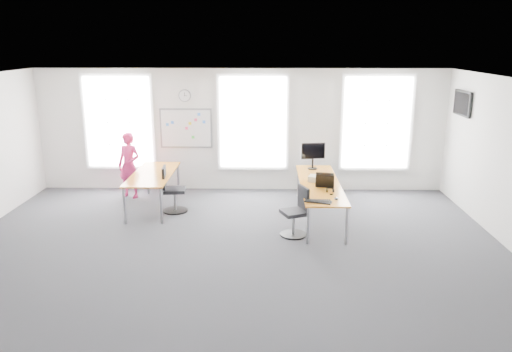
{
  "coord_description": "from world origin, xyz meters",
  "views": [
    {
      "loc": [
        0.64,
        -8.11,
        3.63
      ],
      "look_at": [
        0.43,
        1.2,
        1.1
      ],
      "focal_mm": 35.0,
      "sensor_mm": 36.0,
      "label": 1
    }
  ],
  "objects_px": {
    "keyboard": "(318,202)",
    "headphones": "(330,190)",
    "person": "(129,165)",
    "chair_left": "(172,192)",
    "desk_left": "(153,176)",
    "desk_right": "(320,185)",
    "monitor": "(313,153)",
    "chair_right": "(296,214)"
  },
  "relations": [
    {
      "from": "keyboard",
      "to": "headphones",
      "type": "relative_size",
      "value": 3.1
    },
    {
      "from": "person",
      "to": "chair_left",
      "type": "bearing_deg",
      "value": -22.3
    },
    {
      "from": "chair_left",
      "to": "keyboard",
      "type": "height_order",
      "value": "chair_left"
    },
    {
      "from": "desk_left",
      "to": "desk_right",
      "type": "bearing_deg",
      "value": -8.7
    },
    {
      "from": "chair_left",
      "to": "keyboard",
      "type": "relative_size",
      "value": 2.07
    },
    {
      "from": "person",
      "to": "monitor",
      "type": "distance_m",
      "value": 4.34
    },
    {
      "from": "desk_right",
      "to": "chair_left",
      "type": "bearing_deg",
      "value": 174.93
    },
    {
      "from": "person",
      "to": "headphones",
      "type": "bearing_deg",
      "value": -5.23
    },
    {
      "from": "person",
      "to": "monitor",
      "type": "height_order",
      "value": "person"
    },
    {
      "from": "keyboard",
      "to": "person",
      "type": "bearing_deg",
      "value": 166.39
    },
    {
      "from": "chair_right",
      "to": "headphones",
      "type": "relative_size",
      "value": 6.06
    },
    {
      "from": "headphones",
      "to": "monitor",
      "type": "bearing_deg",
      "value": 107.48
    },
    {
      "from": "headphones",
      "to": "chair_right",
      "type": "bearing_deg",
      "value": -139.41
    },
    {
      "from": "desk_left",
      "to": "person",
      "type": "bearing_deg",
      "value": 134.08
    },
    {
      "from": "desk_left",
      "to": "keyboard",
      "type": "xyz_separation_m",
      "value": [
        3.48,
        -1.85,
        0.04
      ]
    },
    {
      "from": "desk_right",
      "to": "headphones",
      "type": "relative_size",
      "value": 19.49
    },
    {
      "from": "chair_left",
      "to": "headphones",
      "type": "distance_m",
      "value": 3.46
    },
    {
      "from": "desk_left",
      "to": "keyboard",
      "type": "bearing_deg",
      "value": -27.99
    },
    {
      "from": "desk_left",
      "to": "chair_left",
      "type": "height_order",
      "value": "chair_left"
    },
    {
      "from": "chair_right",
      "to": "monitor",
      "type": "height_order",
      "value": "monitor"
    },
    {
      "from": "desk_right",
      "to": "monitor",
      "type": "bearing_deg",
      "value": 92.35
    },
    {
      "from": "desk_right",
      "to": "chair_right",
      "type": "height_order",
      "value": "chair_right"
    },
    {
      "from": "chair_right",
      "to": "keyboard",
      "type": "distance_m",
      "value": 0.57
    },
    {
      "from": "person",
      "to": "monitor",
      "type": "relative_size",
      "value": 2.53
    },
    {
      "from": "desk_left",
      "to": "chair_left",
      "type": "distance_m",
      "value": 0.61
    },
    {
      "from": "person",
      "to": "monitor",
      "type": "xyz_separation_m",
      "value": [
        4.32,
        -0.14,
        0.34
      ]
    },
    {
      "from": "chair_left",
      "to": "desk_right",
      "type": "bearing_deg",
      "value": -101.14
    },
    {
      "from": "person",
      "to": "desk_right",
      "type": "bearing_deg",
      "value": 1.82
    },
    {
      "from": "headphones",
      "to": "desk_right",
      "type": "bearing_deg",
      "value": 112.93
    },
    {
      "from": "person",
      "to": "chair_right",
      "type": "bearing_deg",
      "value": -12.94
    },
    {
      "from": "person",
      "to": "headphones",
      "type": "xyz_separation_m",
      "value": [
        4.5,
        -1.98,
        0.01
      ]
    },
    {
      "from": "desk_right",
      "to": "monitor",
      "type": "relative_size",
      "value": 5.0
    },
    {
      "from": "desk_right",
      "to": "chair_right",
      "type": "relative_size",
      "value": 3.21
    },
    {
      "from": "desk_left",
      "to": "headphones",
      "type": "relative_size",
      "value": 13.72
    },
    {
      "from": "keyboard",
      "to": "monitor",
      "type": "bearing_deg",
      "value": 105.54
    },
    {
      "from": "desk_right",
      "to": "headphones",
      "type": "distance_m",
      "value": 0.69
    },
    {
      "from": "keyboard",
      "to": "monitor",
      "type": "xyz_separation_m",
      "value": [
        0.11,
        2.46,
        0.36
      ]
    },
    {
      "from": "desk_right",
      "to": "desk_left",
      "type": "relative_size",
      "value": 1.42
    },
    {
      "from": "person",
      "to": "keyboard",
      "type": "distance_m",
      "value": 4.95
    },
    {
      "from": "desk_right",
      "to": "keyboard",
      "type": "relative_size",
      "value": 6.29
    },
    {
      "from": "chair_right",
      "to": "person",
      "type": "xyz_separation_m",
      "value": [
        -3.83,
        2.34,
        0.36
      ]
    },
    {
      "from": "keyboard",
      "to": "monitor",
      "type": "distance_m",
      "value": 2.49
    }
  ]
}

